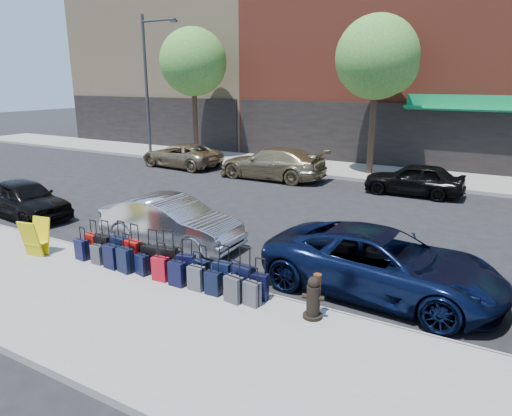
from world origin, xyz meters
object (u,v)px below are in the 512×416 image
Objects in this scene: tree_center at (380,60)px; streetlight at (148,78)px; bollard at (317,294)px; car_far_0 at (181,155)px; car_near_1 at (171,222)px; tree_left at (195,64)px; car_far_2 at (414,179)px; suitcase_front_5 at (168,261)px; car_far_1 at (272,163)px; car_near_2 at (382,263)px; fire_hydrant at (313,299)px; car_near_0 at (25,199)px; display_rack at (36,238)px.

tree_center is 0.91× the size of streetlight.
car_far_0 is (-12.69, 11.64, 0.05)m from bollard.
tree_center is 13.42m from car_near_1.
streetlight reaches higher than car_far_0.
car_far_2 is at bearing -12.66° from tree_left.
suitcase_front_5 is 11.76m from car_far_1.
tree_left is 19.55m from car_near_2.
fire_hydrant is 17.28m from car_far_0.
car_far_2 is (-0.54, 11.41, 0.07)m from bollard.
tree_left is at bearing 15.86° from car_near_0.
bollard is 2.00m from car_near_2.
car_far_1 is (4.27, 9.74, 0.10)m from car_near_0.
suitcase_front_5 reaches higher than fire_hydrant.
car_far_0 is at bearing -92.23° from car_far_2.
tree_center is 8.54× the size of bollard.
suitcase_front_5 is 2.43m from car_near_1.
tree_center is at bearing 126.67° from car_far_1.
car_near_0 is (2.29, -12.73, -4.76)m from tree_left.
car_near_2 reaches higher than suitcase_front_5.
display_rack is at bearing -115.12° from car_near_0.
tree_left is at bearing 13.39° from streetlight.
car_far_2 is at bearing 89.99° from car_far_1.
car_far_0 is at bearing -93.63° from car_far_1.
car_near_2 is at bearing 68.69° from bollard.
car_near_0 is 0.83× the size of car_far_0.
car_near_1 is at bearing -45.94° from streetlight.
car_far_0 is at bearing -164.37° from tree_center.
display_rack is at bearing -106.34° from tree_center.
streetlight reaches higher than car_far_1.
car_far_1 is (-3.93, -2.99, -4.67)m from tree_center.
fire_hydrant is 0.16× the size of car_near_2.
bollard is 17.22m from car_far_0.
car_near_2 is at bearing -73.08° from tree_center.
tree_left is 1.90× the size of car_near_0.
suitcase_front_5 is 0.26× the size of car_near_1.
tree_center is at bearing -11.46° from car_near_1.
display_rack is 0.25× the size of car_near_0.
tree_center is 6.13m from car_far_2.
car_near_0 reaches higher than car_far_0.
streetlight is 19.12m from suitcase_front_5.
tree_left reaches higher than car_near_0.
suitcase_front_5 is at bearing -95.91° from car_near_0.
tree_left is 14.18m from car_far_2.
car_near_0 reaches higher than bollard.
car_far_1 reaches higher than fire_hydrant.
suitcase_front_5 is 0.23× the size of car_far_0.
tree_center is 11.07m from car_far_0.
fire_hydrant is at bearing -6.23° from display_rack.
tree_center is 1.43× the size of car_near_2.
streetlight is 1.55× the size of car_far_1.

